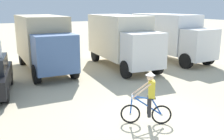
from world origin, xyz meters
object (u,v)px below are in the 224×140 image
(box_truck_tan_camper, at_px, (43,40))
(box_truck_avon_van, at_px, (170,35))
(cyclist_orange_shirt, at_px, (148,100))
(box_truck_cream_rv, at_px, (121,38))

(box_truck_tan_camper, distance_m, box_truck_avon_van, 9.11)
(box_truck_avon_van, relative_size, cyclist_orange_shirt, 3.79)
(box_truck_cream_rv, relative_size, cyclist_orange_shirt, 3.76)
(box_truck_cream_rv, distance_m, cyclist_orange_shirt, 8.72)
(box_truck_avon_van, bearing_deg, box_truck_tan_camper, 174.75)
(box_truck_avon_van, bearing_deg, cyclist_orange_shirt, -132.03)
(box_truck_cream_rv, height_order, box_truck_avon_van, same)
(box_truck_cream_rv, bearing_deg, box_truck_avon_van, 5.21)
(box_truck_tan_camper, xyz_separation_m, box_truck_avon_van, (9.08, -0.83, 0.00))
(box_truck_tan_camper, bearing_deg, box_truck_avon_van, -5.25)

